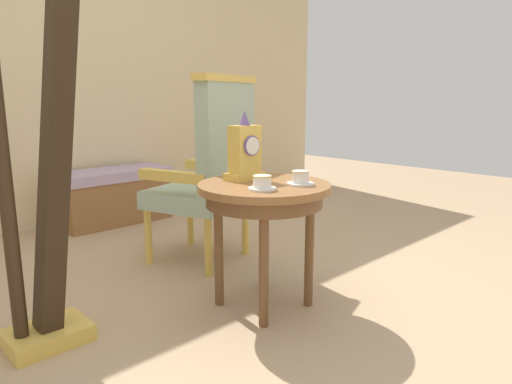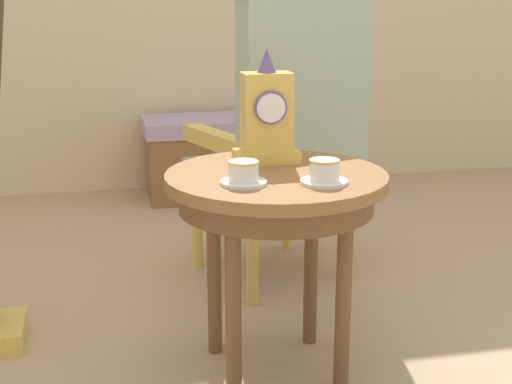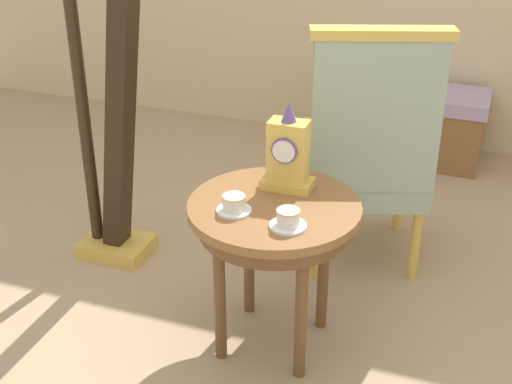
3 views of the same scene
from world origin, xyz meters
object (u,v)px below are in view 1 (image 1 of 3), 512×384
(teacup_right, at_px, (300,178))
(side_table, at_px, (264,200))
(mantel_clock, at_px, (245,152))
(harp, at_px, (41,172))
(window_bench, at_px, (114,196))
(teacup_left, at_px, (262,183))
(armchair, at_px, (211,168))

(teacup_right, bearing_deg, side_table, 123.94)
(mantel_clock, distance_m, harp, 0.91)
(teacup_right, distance_m, mantel_clock, 0.31)
(harp, bearing_deg, teacup_right, -27.69)
(side_table, height_order, window_bench, side_table)
(harp, bearing_deg, mantel_clock, -14.60)
(teacup_left, height_order, mantel_clock, mantel_clock)
(window_bench, bearing_deg, mantel_clock, -96.63)
(teacup_right, relative_size, harp, 0.07)
(teacup_left, height_order, harp, harp)
(side_table, xyz_separation_m, teacup_right, (0.10, -0.14, 0.11))
(armchair, bearing_deg, side_table, -107.35)
(teacup_left, bearing_deg, teacup_right, -10.49)
(armchair, bearing_deg, window_bench, 89.61)
(side_table, bearing_deg, teacup_right, -56.06)
(armchair, bearing_deg, teacup_right, -97.94)
(teacup_right, relative_size, window_bench, 0.14)
(teacup_right, xyz_separation_m, window_bench, (0.12, 2.11, -0.42))
(teacup_left, distance_m, mantel_clock, 0.29)
(teacup_left, relative_size, mantel_clock, 0.37)
(side_table, bearing_deg, armchair, 72.65)
(teacup_left, distance_m, armchair, 0.84)
(window_bench, bearing_deg, teacup_right, -93.31)
(teacup_left, bearing_deg, mantel_clock, 63.57)
(side_table, bearing_deg, harp, 157.22)
(side_table, xyz_separation_m, teacup_left, (-0.12, -0.10, 0.11))
(teacup_right, height_order, armchair, armchair)
(harp, bearing_deg, side_table, -22.78)
(side_table, distance_m, armchair, 0.70)
(teacup_left, height_order, window_bench, teacup_left)
(harp, distance_m, window_bench, 2.00)
(teacup_left, xyz_separation_m, teacup_right, (0.21, -0.04, 0.00))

